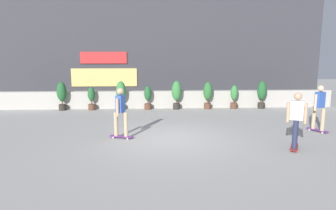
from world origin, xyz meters
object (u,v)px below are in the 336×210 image
(potted_plant_2, at_px, (121,93))
(skater_by_wall_left, at_px, (296,118))
(skater_mid_plaza, at_px, (319,106))
(potted_plant_5, at_px, (208,94))
(potted_plant_0, at_px, (62,94))
(potted_plant_6, at_px, (234,96))
(skater_foreground, at_px, (121,111))
(potted_plant_7, at_px, (262,93))
(potted_plant_3, at_px, (148,97))
(potted_plant_1, at_px, (92,98))
(potted_plant_4, at_px, (177,93))

(potted_plant_2, relative_size, skater_by_wall_left, 0.86)
(skater_mid_plaza, bearing_deg, skater_by_wall_left, -132.53)
(potted_plant_5, bearing_deg, potted_plant_0, 180.00)
(potted_plant_6, distance_m, skater_foreground, 7.53)
(potted_plant_2, relative_size, potted_plant_7, 1.02)
(potted_plant_0, height_order, potted_plant_6, potted_plant_0)
(skater_by_wall_left, bearing_deg, potted_plant_3, 123.01)
(potted_plant_1, xyz_separation_m, potted_plant_7, (8.77, 0.00, 0.21))
(potted_plant_6, height_order, skater_foreground, skater_foreground)
(potted_plant_2, distance_m, potted_plant_7, 7.28)
(potted_plant_2, relative_size, potted_plant_3, 1.21)
(potted_plant_3, bearing_deg, potted_plant_1, 180.00)
(potted_plant_0, bearing_deg, potted_plant_2, 0.00)
(potted_plant_3, relative_size, potted_plant_7, 0.84)
(potted_plant_1, relative_size, skater_mid_plaza, 0.70)
(potted_plant_5, xyz_separation_m, skater_foreground, (-3.91, -5.36, 0.15))
(potted_plant_6, height_order, potted_plant_7, potted_plant_7)
(potted_plant_6, bearing_deg, potted_plant_5, 180.00)
(potted_plant_0, bearing_deg, skater_mid_plaza, -24.65)
(skater_by_wall_left, bearing_deg, potted_plant_1, 136.87)
(potted_plant_1, bearing_deg, potted_plant_6, 0.00)
(potted_plant_1, bearing_deg, potted_plant_2, 0.00)
(potted_plant_4, distance_m, skater_by_wall_left, 7.43)
(potted_plant_0, distance_m, potted_plant_4, 5.79)
(skater_foreground, bearing_deg, potted_plant_7, 38.44)
(potted_plant_3, bearing_deg, potted_plant_6, 0.00)
(skater_by_wall_left, distance_m, skater_mid_plaza, 2.68)
(potted_plant_3, height_order, skater_mid_plaza, skater_mid_plaza)
(potted_plant_3, height_order, potted_plant_5, potted_plant_5)
(potted_plant_2, xyz_separation_m, potted_plant_5, (4.45, 0.00, -0.05))
(potted_plant_0, distance_m, potted_plant_6, 8.79)
(potted_plant_2, distance_m, potted_plant_6, 5.83)
(potted_plant_0, relative_size, skater_mid_plaza, 0.85)
(potted_plant_6, distance_m, skater_mid_plaza, 5.17)
(potted_plant_1, height_order, potted_plant_6, potted_plant_6)
(potted_plant_1, height_order, skater_mid_plaza, skater_mid_plaza)
(potted_plant_5, bearing_deg, skater_foreground, -126.12)
(potted_plant_0, bearing_deg, potted_plant_6, 0.00)
(potted_plant_5, distance_m, skater_by_wall_left, 6.95)
(potted_plant_5, bearing_deg, skater_by_wall_left, -78.86)
(potted_plant_0, relative_size, potted_plant_6, 1.18)
(potted_plant_0, distance_m, skater_foreground, 6.40)
(potted_plant_7, relative_size, skater_by_wall_left, 0.85)
(skater_foreground, bearing_deg, potted_plant_3, 81.28)
(potted_plant_2, distance_m, potted_plant_3, 1.37)
(potted_plant_6, relative_size, potted_plant_7, 0.85)
(potted_plant_3, distance_m, skater_foreground, 5.43)
(potted_plant_5, bearing_deg, skater_mid_plaza, -56.95)
(potted_plant_6, height_order, skater_by_wall_left, skater_by_wall_left)
(potted_plant_5, height_order, potted_plant_6, potted_plant_5)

